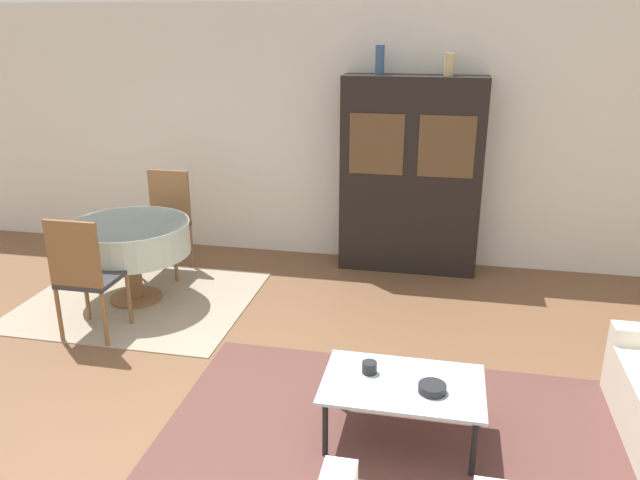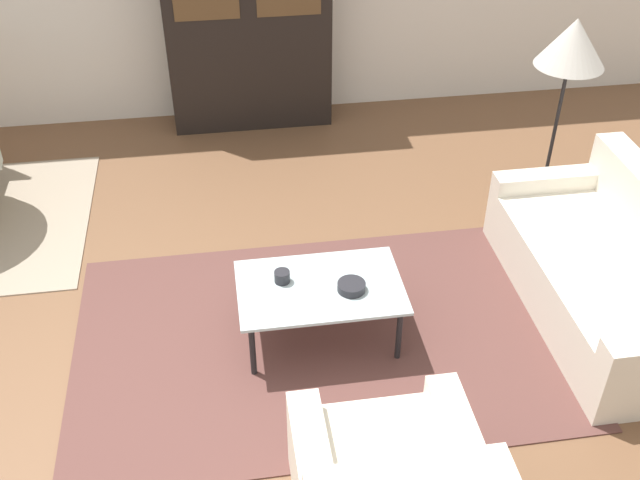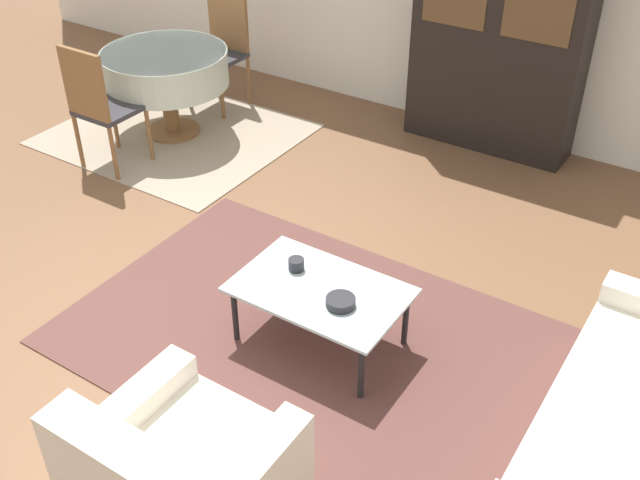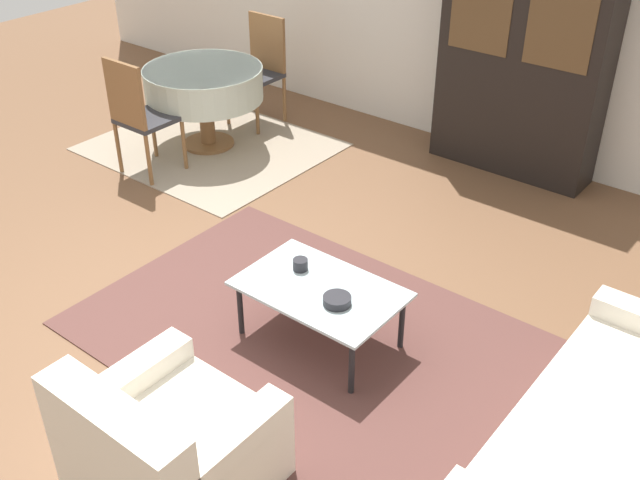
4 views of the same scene
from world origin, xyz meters
name	(u,v)px [view 4 (image 4 of 4)]	position (x,y,z in m)	size (l,w,h in m)	color
ground_plane	(171,316)	(0.00, 0.00, 0.00)	(14.00, 14.00, 0.00)	brown
area_rug	(319,341)	(0.92, 0.40, 0.01)	(3.03, 1.96, 0.01)	brown
dining_rug	(211,147)	(-1.67, 2.00, 0.01)	(2.07, 1.78, 0.01)	gray
couch	(626,455)	(2.80, 0.41, 0.28)	(0.92, 1.85, 0.77)	silver
armchair	(166,447)	(1.04, -0.93, 0.28)	(0.86, 0.81, 0.74)	silver
coffee_table	(320,293)	(0.92, 0.42, 0.37)	(0.99, 0.64, 0.40)	black
display_cabinet	(523,59)	(0.74, 3.38, 1.00)	(1.42, 0.40, 2.01)	black
dining_table	(204,85)	(-1.71, 2.02, 0.61)	(1.09, 1.09, 0.76)	brown
dining_chair_near	(138,112)	(-1.71, 1.25, 0.60)	(0.44, 0.44, 1.05)	brown
dining_chair_far	(261,64)	(-1.71, 2.79, 0.60)	(0.44, 0.44, 1.05)	brown
cup	(300,264)	(0.70, 0.50, 0.45)	(0.09, 0.09, 0.07)	#232328
bowl	(337,300)	(1.10, 0.36, 0.44)	(0.17, 0.17, 0.05)	#232328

